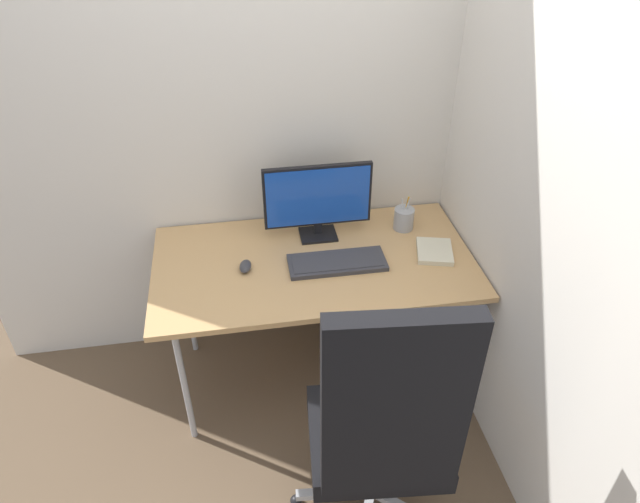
% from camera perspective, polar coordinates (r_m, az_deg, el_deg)
% --- Properties ---
extents(ground_plane, '(8.00, 8.00, 0.00)m').
position_cam_1_polar(ground_plane, '(3.07, -0.53, -12.00)').
color(ground_plane, brown).
extents(wall_back, '(3.16, 0.04, 2.80)m').
position_cam_1_polar(wall_back, '(2.62, -2.18, 16.29)').
color(wall_back, silver).
rests_on(wall_back, ground_plane).
extents(wall_side_right, '(0.04, 2.49, 2.80)m').
position_cam_1_polar(wall_side_right, '(2.25, 19.78, 10.84)').
color(wall_side_right, silver).
rests_on(wall_side_right, ground_plane).
extents(desk, '(1.43, 0.77, 0.74)m').
position_cam_1_polar(desk, '(2.59, -0.61, -1.58)').
color(desk, tan).
rests_on(desk, ground_plane).
extents(office_chair, '(0.64, 0.65, 1.25)m').
position_cam_1_polar(office_chair, '(2.08, 6.41, -17.12)').
color(office_chair, black).
rests_on(office_chair, ground_plane).
extents(filing_cabinet, '(0.40, 0.45, 0.61)m').
position_cam_1_polar(filing_cabinet, '(2.89, 7.64, -7.55)').
color(filing_cabinet, silver).
rests_on(filing_cabinet, ground_plane).
extents(monitor, '(0.50, 0.14, 0.36)m').
position_cam_1_polar(monitor, '(2.63, -0.23, 5.28)').
color(monitor, black).
rests_on(monitor, desk).
extents(keyboard, '(0.43, 0.17, 0.02)m').
position_cam_1_polar(keyboard, '(2.54, 1.72, -1.10)').
color(keyboard, '#333338').
rests_on(keyboard, desk).
extents(mouse, '(0.07, 0.10, 0.04)m').
position_cam_1_polar(mouse, '(2.52, -7.44, -1.47)').
color(mouse, '#333338').
rests_on(mouse, desk).
extents(pen_holder, '(0.10, 0.10, 0.17)m').
position_cam_1_polar(pen_holder, '(2.78, 8.34, 3.26)').
color(pen_holder, '#9EA0A5').
rests_on(pen_holder, desk).
extents(notebook, '(0.20, 0.22, 0.02)m').
position_cam_1_polar(notebook, '(2.66, 11.34, 0.02)').
color(notebook, beige).
rests_on(notebook, desk).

